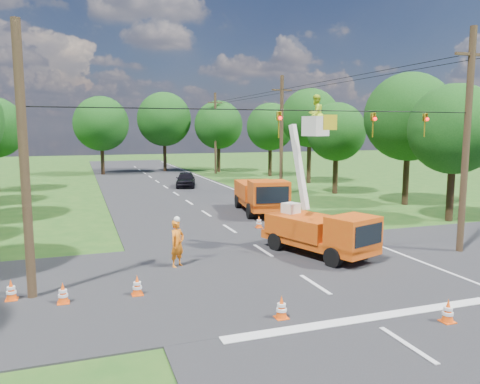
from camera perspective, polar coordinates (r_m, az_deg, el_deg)
name	(u,v)px	position (r m, az deg, el deg)	size (l,w,h in m)	color
ground	(189,203)	(35.75, -6.21, -1.33)	(140.00, 140.00, 0.00)	#204E17
road_main	(189,203)	(35.75, -6.21, -1.33)	(12.00, 100.00, 0.06)	black
road_cross	(291,270)	(19.05, 6.25, -9.42)	(56.00, 10.00, 0.07)	black
stop_bar	(367,320)	(14.80, 15.20, -14.79)	(9.00, 0.45, 0.02)	silver
edge_line	(258,199)	(37.38, 2.18, -0.89)	(0.12, 90.00, 0.02)	silver
bucket_truck	(320,222)	(20.95, 9.76, -3.61)	(3.64, 5.75, 7.07)	#CA510E
second_truck	(261,195)	(31.00, 2.59, -0.35)	(3.28, 6.68, 2.40)	#CA510E
ground_worker	(177,244)	(19.24, -7.65, -6.25)	(0.71, 0.47, 1.95)	orange
distant_car	(186,179)	(45.43, -6.64, 1.54)	(1.76, 4.37, 1.49)	black
traffic_cone_0	(281,307)	(14.28, 5.08, -13.85)	(0.38, 0.38, 0.71)	#F74F0D
traffic_cone_1	(448,311)	(15.21, 24.01, -13.13)	(0.38, 0.38, 0.71)	#F74F0D
traffic_cone_2	(280,225)	(25.86, 4.86, -4.00)	(0.38, 0.38, 0.71)	#F74F0D
traffic_cone_3	(259,222)	(26.54, 2.33, -3.67)	(0.38, 0.38, 0.71)	#F74F0D
traffic_cone_4	(137,286)	(16.43, -12.42, -11.07)	(0.38, 0.38, 0.71)	#F74F0D
traffic_cone_5	(63,293)	(16.37, -20.77, -11.47)	(0.38, 0.38, 0.71)	#F74F0D
traffic_cone_6	(11,290)	(17.33, -26.12, -10.70)	(0.38, 0.38, 0.71)	#F74F0D
traffic_cone_7	(244,201)	(33.94, 0.54, -1.15)	(0.38, 0.38, 0.71)	#F74F0D
pole_right_near	(466,140)	(23.19, 25.89, 5.74)	(1.80, 0.30, 10.00)	#4C3823
pole_right_mid	(281,135)	(39.93, 5.07, 6.99)	(1.80, 0.30, 10.00)	#4C3823
pole_right_far	(215,133)	(58.74, -3.01, 7.24)	(1.80, 0.30, 10.00)	#4C3823
pole_left	(24,163)	(16.53, -24.81, 3.19)	(0.30, 0.30, 9.00)	#4C3823
signal_span	(344,122)	(19.27, 12.57, 8.37)	(18.00, 0.29, 1.07)	black
tree_right_a	(454,129)	(30.97, 24.66, 6.96)	(5.40, 5.40, 8.28)	#382616
tree_right_b	(409,117)	(36.49, 19.89, 8.58)	(6.40, 6.40, 9.65)	#382616
tree_right_c	(336,132)	(41.21, 11.67, 7.17)	(5.00, 5.00, 7.83)	#382616
tree_right_d	(310,118)	(48.99, 8.50, 8.91)	(6.00, 6.00, 9.70)	#382616
tree_right_e	(270,127)	(55.80, 3.72, 7.93)	(5.60, 5.60, 8.63)	#382616
tree_far_a	(101,124)	(59.49, -16.57, 7.98)	(6.60, 6.60, 9.50)	#382616
tree_far_b	(164,119)	(62.38, -9.24, 8.74)	(7.00, 7.00, 10.32)	#382616
tree_far_c	(219,125)	(60.95, -2.64, 8.16)	(6.20, 6.20, 9.18)	#382616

